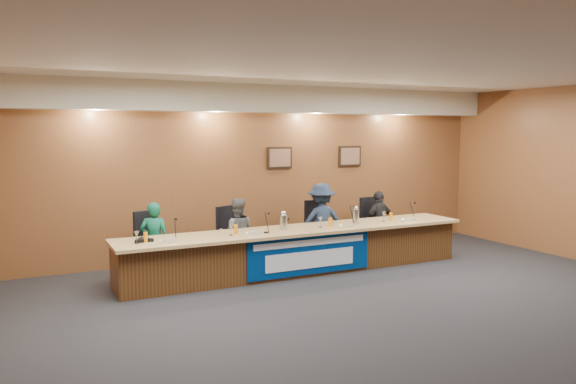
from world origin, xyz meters
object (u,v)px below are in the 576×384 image
office_chair_b (235,241)px  panelist_c (321,222)px  office_chair_a (153,249)px  speakerphone (143,240)px  carafe_mid (283,222)px  panelist_b (237,234)px  carafe_right (356,216)px  dais_body (298,252)px  banner (310,255)px  panelist_a (154,241)px  panelist_d (379,222)px  office_chair_d (376,228)px  office_chair_c (318,233)px

office_chair_b → panelist_c: bearing=-26.5°
office_chair_a → speakerphone: size_ratio=1.50×
carafe_mid → speakerphone: carafe_mid is taller
panelist_b → office_chair_b: size_ratio=2.57×
office_chair_b → office_chair_a: bearing=157.0°
panelist_c → carafe_right: size_ratio=5.56×
carafe_mid → carafe_right: size_ratio=0.94×
dais_body → banner: size_ratio=2.73×
banner → panelist_a: 2.50m
panelist_a → panelist_d: panelist_a is taller
panelist_b → office_chair_d: 2.94m
office_chair_c → office_chair_d: bearing=12.9°
speakerphone → panelist_a: bearing=63.9°
speakerphone → carafe_right: bearing=-0.3°
panelist_c → carafe_mid: size_ratio=5.89×
panelist_a → carafe_right: bearing=-168.5°
office_chair_a → office_chair_d: bearing=-17.0°
office_chair_d → carafe_mid: (-2.35, -0.70, 0.39)m
banner → panelist_d: bearing=26.1°
banner → speakerphone: speakerphone is taller
panelist_d → office_chair_d: panelist_d is taller
panelist_b → carafe_right: panelist_b is taller
panelist_d → carafe_mid: (-2.35, -0.60, 0.26)m
office_chair_b → banner: bearing=-74.9°
panelist_a → office_chair_b: bearing=-153.7°
panelist_b → office_chair_a: bearing=15.5°
panelist_b → office_chair_d: bearing=-158.4°
office_chair_b → carafe_right: (1.97, -0.74, 0.40)m
office_chair_b → carafe_right: bearing=-43.5°
panelist_b → panelist_c: 1.65m
panelist_c → office_chair_d: bearing=-167.3°
dais_body → office_chair_c: dais_body is taller
carafe_right → speakerphone: size_ratio=0.80×
panelist_c → carafe_right: panelist_c is taller
office_chair_a → carafe_right: 3.48m
panelist_c → office_chair_d: size_ratio=2.96×
banner → carafe_mid: bearing=124.6°
panelist_d → office_chair_a: (-4.34, 0.10, -0.13)m
dais_body → panelist_c: (0.78, 0.59, 0.36)m
panelist_a → panelist_b: panelist_a is taller
office_chair_b → office_chair_c: same height
panelist_b → office_chair_b: bearing=-70.4°
panelist_a → office_chair_d: size_ratio=2.60×
dais_body → speakerphone: (-2.58, -0.02, 0.43)m
office_chair_d → panelist_d: bearing=-103.5°
banner → office_chair_a: bearing=154.0°
panelist_d → office_chair_c: (-1.29, 0.10, -0.13)m
dais_body → carafe_mid: 0.59m
banner → panelist_b: bearing=130.8°
panelist_d → speakerphone: panelist_d is taller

